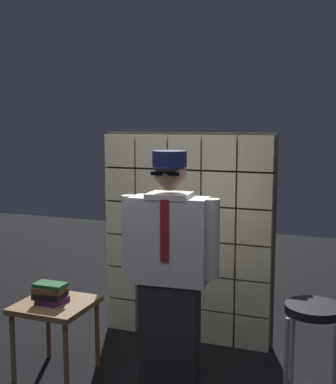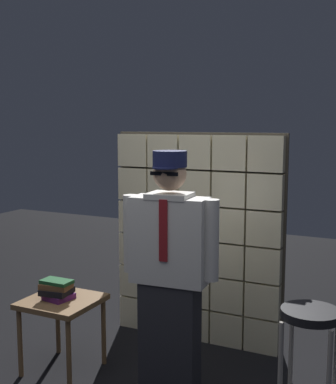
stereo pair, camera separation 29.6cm
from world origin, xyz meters
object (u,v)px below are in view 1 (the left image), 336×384
side_table (56,312)px  book_stack (51,293)px  bar_stool (313,339)px  standing_person (169,272)px

side_table → book_stack: 0.15m
bar_stool → book_stack: (-1.85, 0.07, 0.03)m
side_table → standing_person: bearing=0.7°
bar_stool → book_stack: size_ratio=3.37×
standing_person → book_stack: bearing=177.3°
standing_person → bar_stool: size_ratio=2.08×
side_table → book_stack: size_ratio=2.32×
standing_person → book_stack: standing_person is taller
standing_person → bar_stool: standing_person is taller
standing_person → book_stack: size_ratio=6.99×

